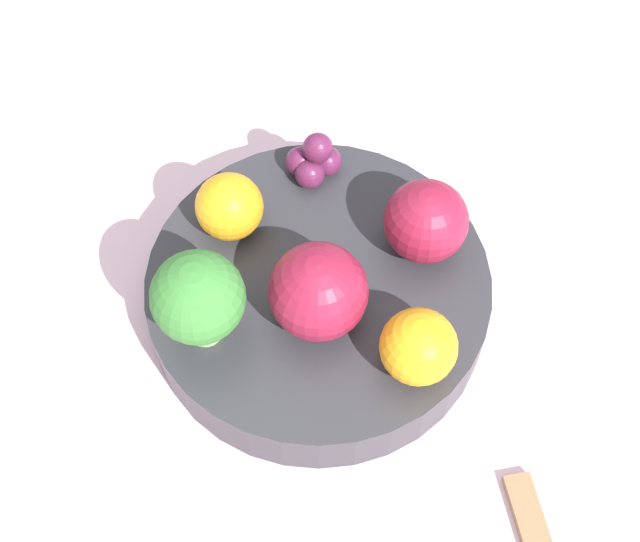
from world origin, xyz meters
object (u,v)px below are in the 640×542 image
Objects in this scene: broccoli at (200,299)px; apple_red at (318,292)px; spoon at (537,537)px; grape_cluster at (315,159)px; orange_back at (420,347)px; orange_front at (231,207)px; apple_green at (428,221)px; bowl at (320,295)px.

broccoli is 1.18× the size of apple_red.
spoon is at bearing -134.90° from apple_red.
spoon is at bearing -151.62° from grape_cluster.
orange_back is (-0.02, -0.12, -0.02)m from broccoli.
apple_green is at bearing -97.00° from orange_front.
broccoli reaches higher than spoon.
apple_red is at bearing -140.68° from orange_front.
orange_back is (-0.10, -0.11, 0.00)m from orange_front.
broccoli is 0.08m from orange_front.
orange_back reaches higher than bowl.
apple_red is 1.12× the size of apple_green.
bowl is 0.08m from apple_green.
spoon is (-0.17, -0.06, -0.06)m from apple_green.
apple_red is 0.08m from orange_front.
orange_front reaches higher than bowl.
orange_front is at bearing -8.93° from broccoli.
spoon is (-0.23, -0.12, -0.05)m from grape_cluster.
grape_cluster is at bearing 2.24° from bowl.
grape_cluster is at bearing 28.38° from spoon.
apple_red reaches higher than bowl.
bowl is 3.12× the size of broccoli.
apple_green is at bearing -65.15° from broccoli.
broccoli is 1.32× the size of apple_green.
broccoli is (-0.04, 0.07, 0.06)m from bowl.
broccoli is 0.93× the size of spoon.
spoon is (-0.09, -0.06, -0.06)m from orange_back.
apple_red is 0.78× the size of spoon.
apple_red is 0.18m from spoon.
apple_red is at bearing -80.83° from broccoli.
orange_back reaches higher than grape_cluster.
broccoli reaches higher than bowl.
grape_cluster is (0.14, 0.06, -0.01)m from orange_back.
apple_red reaches higher than grape_cluster.
bowl is 0.09m from orange_back.
apple_green is 1.40× the size of grape_cluster.
grape_cluster reaches higher than bowl.
orange_back is at bearing -99.87° from broccoli.
orange_front is (0.06, 0.05, -0.01)m from apple_red.
apple_green is 1.17× the size of orange_back.
orange_back reaches higher than orange_front.
spoon is at bearing -161.97° from apple_green.
apple_red reaches higher than spoon.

